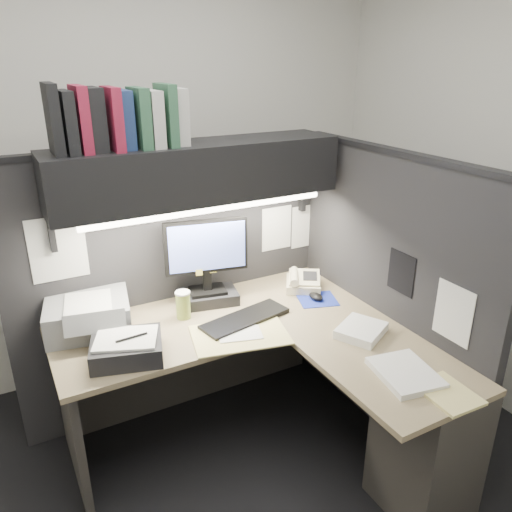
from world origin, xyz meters
The scene contains 21 objects.
floor centered at (0.00, 0.00, 0.00)m, with size 3.50×3.50×0.00m, color black.
wall_back centered at (0.00, 1.50, 1.35)m, with size 3.50×0.04×2.70m, color silver.
partition_back centered at (0.03, 0.93, 0.80)m, with size 1.90×0.06×1.60m, color black.
partition_right centered at (0.98, 0.18, 0.80)m, with size 0.06×1.50×1.60m, color black.
desk centered at (0.43, 0.00, 0.44)m, with size 1.70×1.53×0.73m.
overhead_shelf centered at (0.12, 0.75, 1.50)m, with size 1.55×0.34×0.30m, color black.
task_light_tube centered at (0.12, 0.61, 1.33)m, with size 0.04×0.04×1.32m, color white.
monitor centered at (0.15, 0.74, 0.93)m, with size 0.46×0.27×0.50m.
keyboard centered at (0.24, 0.44, 0.74)m, with size 0.50×0.17×0.02m, color black.
mousepad centered at (0.73, 0.47, 0.73)m, with size 0.22×0.20×0.00m, color #1C2D9B.
mouse centered at (0.72, 0.47, 0.75)m, with size 0.06×0.10×0.04m, color black.
telephone centered at (0.74, 0.64, 0.77)m, with size 0.21×0.21×0.08m, color beige.
coffee_cup centered at (-0.04, 0.64, 0.80)m, with size 0.08×0.08×0.15m, color #B1AF46.
printer centered at (-0.52, 0.76, 0.81)m, with size 0.42×0.35×0.17m, color gray.
notebook_stack centered at (-0.41, 0.40, 0.78)m, with size 0.33×0.27×0.10m, color black.
open_folder centered at (0.14, 0.32, 0.73)m, with size 0.49×0.32×0.01m, color #D9CC7A.
paper_stack_a centered at (0.70, 0.03, 0.75)m, with size 0.24×0.20×0.05m, color white.
paper_stack_b centered at (0.64, -0.35, 0.75)m, with size 0.24×0.30×0.03m, color white.
manila_stack centered at (0.70, -0.53, 0.74)m, with size 0.20×0.25×0.01m, color #D9CC7A.
binder_row centered at (-0.26, 0.75, 1.79)m, with size 0.63×0.26×0.31m.
pinned_papers centered at (0.42, 0.56, 1.05)m, with size 1.76×1.31×0.51m.
Camera 1 is at (-0.84, -1.67, 2.06)m, focal length 35.00 mm.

